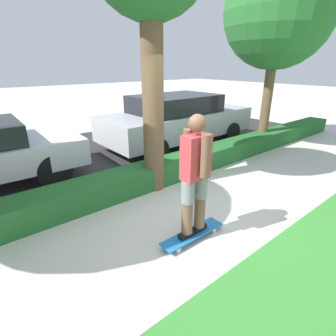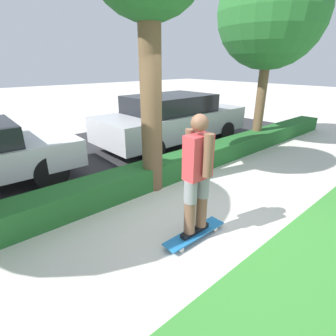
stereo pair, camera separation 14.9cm
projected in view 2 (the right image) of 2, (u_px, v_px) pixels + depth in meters
ground_plane at (200, 220)px, 4.22m from camera, size 60.00×60.00×0.00m
street_asphalt at (86, 156)px, 7.15m from camera, size 15.89×5.00×0.01m
hedge_row at (141, 177)px, 5.26m from camera, size 15.89×0.60×0.45m
skateboard at (195, 233)px, 3.77m from camera, size 1.04×0.24×0.09m
skater_person at (197, 175)px, 3.43m from camera, size 0.50×0.44×1.70m
tree_far at (272, 13)px, 6.83m from camera, size 2.83×2.83×5.00m
parked_car_middle at (173, 119)px, 7.98m from camera, size 4.82×2.00×1.50m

